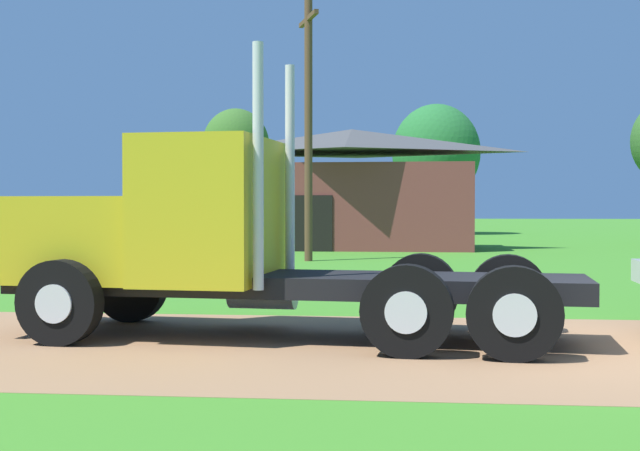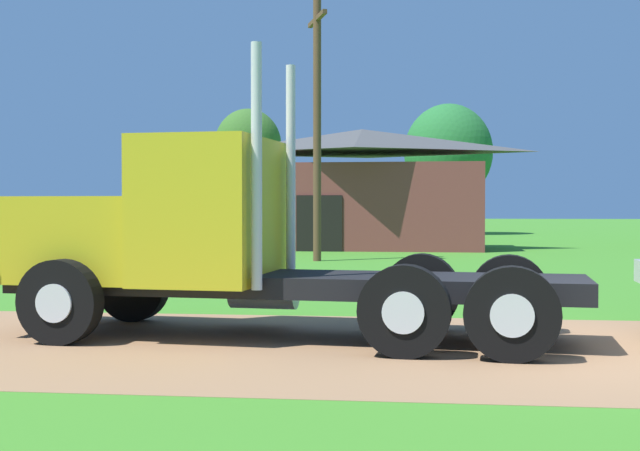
% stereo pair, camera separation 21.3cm
% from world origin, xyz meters
% --- Properties ---
extents(ground_plane, '(200.00, 200.00, 0.00)m').
position_xyz_m(ground_plane, '(0.00, 0.00, 0.00)').
color(ground_plane, '#3F8425').
extents(dirt_track, '(120.00, 5.82, 0.01)m').
position_xyz_m(dirt_track, '(0.00, 0.00, 0.00)').
color(dirt_track, '#9A704C').
rests_on(dirt_track, ground_plane).
extents(truck_foreground_white, '(8.10, 3.18, 3.87)m').
position_xyz_m(truck_foreground_white, '(-5.13, 0.76, 1.29)').
color(truck_foreground_white, black).
rests_on(truck_foreground_white, ground_plane).
extents(shed_building, '(10.36, 5.42, 4.98)m').
position_xyz_m(shed_building, '(-4.51, 24.16, 2.40)').
color(shed_building, brown).
rests_on(shed_building, ground_plane).
extents(utility_pole_far, '(0.87, 2.12, 8.43)m').
position_xyz_m(utility_pole_far, '(-5.45, 16.22, 4.47)').
color(utility_pole_far, brown).
rests_on(utility_pole_far, ground_plane).
extents(tree_left, '(4.32, 4.32, 8.03)m').
position_xyz_m(tree_left, '(-13.05, 42.36, 5.62)').
color(tree_left, '#513823').
rests_on(tree_left, ground_plane).
extents(tree_mid, '(5.47, 5.47, 8.08)m').
position_xyz_m(tree_mid, '(-0.28, 41.67, 5.07)').
color(tree_mid, '#513823').
rests_on(tree_mid, ground_plane).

